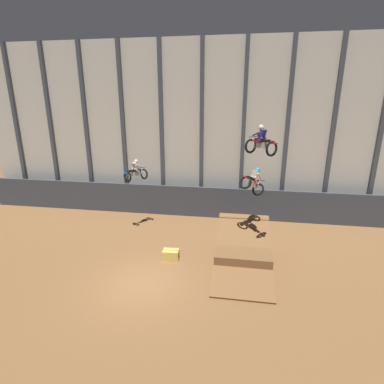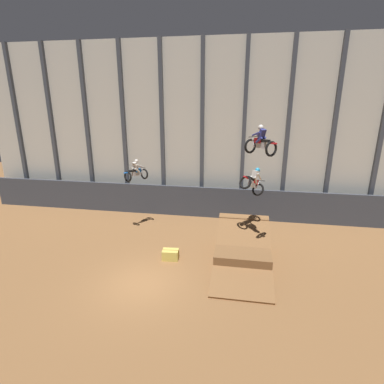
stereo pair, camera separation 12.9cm
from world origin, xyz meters
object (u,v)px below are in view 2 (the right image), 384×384
at_px(rider_bike_right_air, 261,143).
at_px(hay_bale_trackside, 170,255).
at_px(dirt_ramp, 243,247).
at_px(rider_bike_center_air, 253,182).
at_px(rider_bike_left_air, 136,172).

distance_m(rider_bike_right_air, hay_bale_trackside, 7.80).
distance_m(dirt_ramp, rider_bike_right_air, 6.03).
height_order(dirt_ramp, rider_bike_center_air, rider_bike_center_air).
bearing_deg(dirt_ramp, rider_bike_center_air, 60.39).
bearing_deg(rider_bike_right_air, rider_bike_center_air, 56.21).
xyz_separation_m(rider_bike_right_air, hay_bale_trackside, (-4.53, -0.11, -6.34)).
bearing_deg(dirt_ramp, rider_bike_right_air, -51.08).
height_order(dirt_ramp, rider_bike_right_air, rider_bike_right_air).
xyz_separation_m(dirt_ramp, rider_bike_left_air, (-7.20, 3.14, 3.34)).
xyz_separation_m(rider_bike_center_air, rider_bike_right_air, (0.19, -1.36, 2.32)).
relative_size(rider_bike_left_air, rider_bike_center_air, 0.96).
relative_size(rider_bike_center_air, hay_bale_trackside, 1.90).
distance_m(rider_bike_left_air, rider_bike_center_air, 7.98).
relative_size(dirt_ramp, hay_bale_trackside, 6.28).
bearing_deg(rider_bike_right_air, rider_bike_left_air, 112.10).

